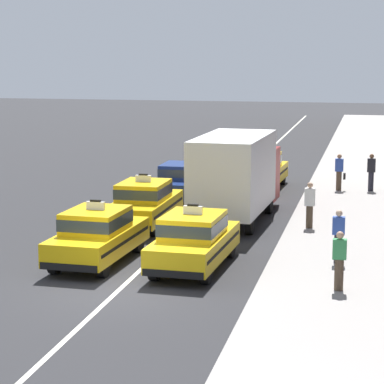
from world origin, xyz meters
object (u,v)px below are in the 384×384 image
taxi_left_nearest (97,234)px  taxi_right_third (261,170)px  taxi_right_nearest (194,240)px  box_truck_right_second (237,173)px  pedestrian_near_crosswalk (371,172)px  pedestrian_by_storefront (339,172)px  pedestrian_mid_block (338,236)px  pedestrian_far_corner (310,205)px  pedestrian_trailing (339,261)px  sedan_left_third (182,180)px  taxi_left_second (144,203)px

taxi_left_nearest → taxi_right_third: same height
taxi_right_nearest → box_truck_right_second: 7.39m
pedestrian_near_crosswalk → pedestrian_by_storefront: (-1.38, -0.15, -0.02)m
pedestrian_mid_block → pedestrian_by_storefront: 13.00m
pedestrian_far_corner → pedestrian_by_storefront: bearing=85.4°
pedestrian_mid_block → pedestrian_far_corner: size_ratio=0.98×
box_truck_right_second → pedestrian_near_crosswalk: box_truck_right_second is taller
taxi_right_third → pedestrian_by_storefront: size_ratio=2.86×
taxi_left_nearest → pedestrian_trailing: (7.26, -1.90, 0.07)m
sedan_left_third → pedestrian_mid_block: 12.15m
taxi_left_nearest → pedestrian_mid_block: (7.11, 0.97, 0.08)m
taxi_left_nearest → pedestrian_far_corner: (5.89, 5.75, 0.09)m
pedestrian_mid_block → pedestrian_by_storefront: pedestrian_by_storefront is taller
box_truck_right_second → pedestrian_by_storefront: (3.49, 6.68, -0.82)m
taxi_left_second → sedan_left_third: (0.11, 5.51, -0.03)m
taxi_left_nearest → box_truck_right_second: 7.95m
pedestrian_far_corner → pedestrian_mid_block: bearing=-75.7°
taxi_right_nearest → sedan_left_third: bearing=104.9°
taxi_left_second → taxi_right_nearest: bearing=-61.0°
taxi_right_nearest → box_truck_right_second: size_ratio=0.66×
taxi_left_nearest → taxi_right_nearest: bearing=-1.2°
sedan_left_third → pedestrian_mid_block: size_ratio=2.70×
taxi_left_nearest → pedestrian_mid_block: taxi_left_nearest is taller
pedestrian_by_storefront → pedestrian_mid_block: bearing=-87.5°
taxi_left_second → pedestrian_near_crosswalk: bearing=47.7°
sedan_left_third → box_truck_right_second: 4.76m
taxi_right_third → pedestrian_near_crosswalk: bearing=-4.3°
taxi_left_nearest → taxi_left_second: (-0.03, 5.37, 0.00)m
pedestrian_mid_block → box_truck_right_second: bearing=122.7°
taxi_right_nearest → pedestrian_near_crosswalk: (4.95, 14.17, 0.11)m
pedestrian_near_crosswalk → taxi_right_third: bearing=175.7°
sedan_left_third → pedestrian_mid_block: (7.03, -9.91, 0.11)m
taxi_right_nearest → pedestrian_trailing: size_ratio=2.93×
taxi_right_third → taxi_left_second: bearing=-108.2°
pedestrian_trailing → taxi_left_second: bearing=135.1°
taxi_left_nearest → sedan_left_third: bearing=89.6°
pedestrian_far_corner → sedan_left_third: bearing=138.6°
sedan_left_third → box_truck_right_second: box_truck_right_second is taller
taxi_right_nearest → pedestrian_by_storefront: 14.47m
taxi_left_second → pedestrian_by_storefront: 10.82m
taxi_right_nearest → pedestrian_near_crosswalk: 15.01m
taxi_left_second → box_truck_right_second: size_ratio=0.65×
taxi_right_third → pedestrian_by_storefront: taxi_right_third is taller
taxi_right_third → pedestrian_trailing: 16.93m
taxi_left_nearest → pedestrian_by_storefront: bearing=64.9°
sedan_left_third → pedestrian_mid_block: bearing=-54.6°
taxi_left_second → pedestrian_near_crosswalk: 11.82m
taxi_right_nearest → taxi_right_third: bearing=90.0°
taxi_left_nearest → pedestrian_by_storefront: 15.42m
pedestrian_mid_block → sedan_left_third: bearing=125.4°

